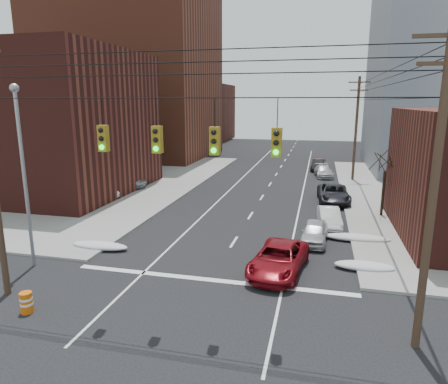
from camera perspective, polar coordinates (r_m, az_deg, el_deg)
The scene contains 26 objects.
ground at distance 14.56m, azimuth -9.43°, elevation -22.99°, with size 160.00×160.00×0.00m, color black.
sidewalk_nw at distance 50.13m, azimuth -26.23°, elevation 1.86°, with size 40.00×40.00×0.15m, color gray.
building_brick_tall at distance 65.81m, azimuth -13.24°, elevation 18.21°, with size 24.00×20.00×30.00m, color brown.
building_brick_near at distance 42.43m, azimuth -26.11°, elevation 8.89°, with size 20.00×16.00×13.00m, color #491B16.
building_brick_far at distance 90.26m, azimuth -6.61°, elevation 11.19°, with size 22.00×18.00×12.00m, color #491B16.
building_glass at distance 83.07m, azimuth 27.62°, elevation 13.18°, with size 20.00×18.00×22.00m, color gray.
utility_pole_right at distance 14.52m, azimuth 27.80°, elevation 0.63°, with size 2.20×0.28×11.00m.
utility_pole_far at distance 45.02m, azimuth 18.36°, elevation 8.77°, with size 2.20×0.28×11.00m.
traffic_signals at distance 14.62m, azimuth -5.58°, elevation 7.62°, with size 17.00×0.42×2.02m.
street_light at distance 22.28m, azimuth -26.82°, elevation 3.88°, with size 0.44×0.44×9.32m.
bare_tree at distance 31.75m, azimuth 21.81°, elevation 0.73°, with size 2.09×2.20×4.93m.
snow_nw at distance 24.70m, azimuth -17.31°, elevation -7.33°, with size 3.50×1.08×0.42m, color silver.
snow_ne at distance 22.06m, azimuth 19.41°, elevation -9.95°, with size 3.00×1.08×0.42m, color silver.
snow_east_far at distance 26.26m, azimuth 18.47°, elevation -6.20°, with size 4.00×1.08×0.42m, color silver.
red_pickup at distance 20.60m, azimuth 7.80°, elevation -9.44°, with size 2.37×5.14×1.43m, color maroon.
parked_car_a at distance 25.13m, azimuth 12.78°, elevation -5.63°, with size 1.55×3.84×1.31m, color silver.
parked_car_b at distance 28.59m, azimuth 14.81°, elevation -3.52°, with size 1.35×3.87×1.27m, color white.
parked_car_c at distance 35.36m, azimuth 15.38°, elevation -0.23°, with size 2.52×5.47×1.52m, color black.
parked_car_d at distance 47.09m, azimuth 14.04°, elevation 2.89°, with size 1.82×4.49×1.30m, color #AFB0B4.
parked_car_e at distance 51.74m, azimuth 13.33°, elevation 3.91°, with size 1.77×4.39×1.50m, color #98230D.
parked_car_f at distance 51.50m, azimuth 13.32°, elevation 3.80°, with size 1.46×4.18×1.38m, color black.
lot_car_a at distance 36.79m, azimuth -17.92°, elevation 0.26°, with size 1.50×4.31×1.42m, color white.
lot_car_b at distance 40.54m, azimuth -14.60°, elevation 1.62°, with size 2.41×5.23×1.45m, color #9E9FA3.
lot_car_c at distance 41.61m, azimuth -20.17°, elevation 1.41°, with size 1.82×4.47×1.30m, color black.
lot_car_d at distance 46.76m, azimuth -13.85°, elevation 3.09°, with size 1.68×4.17×1.42m, color #A5A5A9.
construction_barrel at distance 18.76m, azimuth -26.39°, elevation -13.93°, with size 0.52×0.52×0.88m.
Camera 1 is at (4.85, -10.79, 8.49)m, focal length 32.00 mm.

